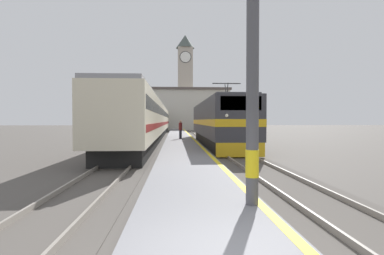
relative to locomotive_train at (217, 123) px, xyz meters
name	(u,v)px	position (x,y,z in m)	size (l,w,h in m)	color
ground_plane	(180,139)	(-3.12, 7.89, -1.96)	(200.00, 200.00, 0.00)	#514C47
platform	(181,141)	(-3.12, 2.89, -1.81)	(2.89, 140.00, 0.32)	slate
rail_track_near	(213,142)	(0.00, 2.89, -1.93)	(2.83, 140.00, 0.16)	#514C47
rail_track_far	(147,143)	(-6.37, 2.89, -1.93)	(2.83, 140.00, 0.16)	#514C47
locomotive_train	(217,123)	(0.00, 0.00, 0.00)	(2.92, 18.86, 4.81)	black
passenger_train	(153,120)	(-6.37, 11.56, 0.22)	(2.92, 50.15, 4.06)	black
catenary_mast	(256,37)	(-1.94, -19.43, 1.98)	(2.31, 0.29, 7.37)	#4C4C51
person_on_platform	(180,129)	(-3.12, 3.87, -0.67)	(0.34, 0.34, 1.85)	#23232D
clock_tower	(185,79)	(-0.94, 51.52, 10.87)	(4.70, 4.70, 24.11)	#ADA393
station_building	(180,109)	(-2.45, 41.91, 2.69)	(22.06, 8.23, 9.26)	beige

